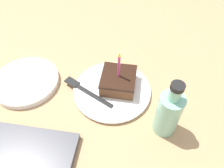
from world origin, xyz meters
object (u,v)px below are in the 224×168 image
object	(u,v)px
bottle	(168,113)
side_plate	(26,81)
plate	(112,90)
cake_slice	(118,81)
fork	(85,90)

from	to	relation	value
bottle	side_plate	size ratio (longest dim) A/B	0.88
plate	bottle	bearing A→B (deg)	-32.67
bottle	side_plate	world-z (taller)	bottle
cake_slice	bottle	size ratio (longest dim) A/B	0.74
plate	side_plate	distance (m)	0.27
cake_slice	side_plate	distance (m)	0.29
plate	fork	bearing A→B (deg)	-165.74
cake_slice	fork	size ratio (longest dim) A/B	0.80
bottle	side_plate	distance (m)	0.44
cake_slice	plate	bearing A→B (deg)	-137.77
cake_slice	bottle	bearing A→B (deg)	-39.70
plate	cake_slice	xyz separation A→B (m)	(0.02, 0.02, 0.03)
cake_slice	bottle	distance (m)	0.18
cake_slice	fork	xyz separation A→B (m)	(-0.10, -0.04, -0.02)
plate	side_plate	xyz separation A→B (m)	(-0.27, -0.01, 0.00)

